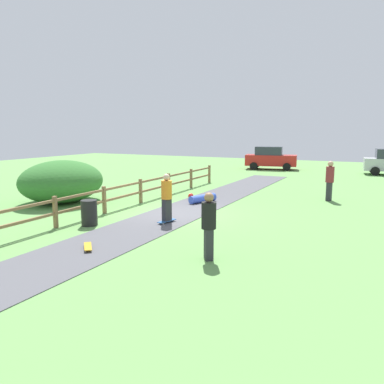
{
  "coord_description": "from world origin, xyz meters",
  "views": [
    {
      "loc": [
        7.35,
        -13.25,
        3.33
      ],
      "look_at": [
        0.9,
        -0.41,
        1.0
      ],
      "focal_mm": 36.05,
      "sensor_mm": 36.0,
      "label": 1
    }
  ],
  "objects_px": {
    "bystander_black": "(209,223)",
    "skater_fallen": "(202,198)",
    "bush_large": "(62,181)",
    "skater_riding": "(167,196)",
    "trash_bin": "(89,213)",
    "skateboard_loose": "(88,246)",
    "parked_car_red": "(270,158)",
    "bystander_maroon": "(330,179)"
  },
  "relations": [
    {
      "from": "bystander_black",
      "to": "bystander_maroon",
      "type": "height_order",
      "value": "bystander_maroon"
    },
    {
      "from": "bystander_black",
      "to": "skater_fallen",
      "type": "bearing_deg",
      "value": 116.58
    },
    {
      "from": "bush_large",
      "to": "parked_car_red",
      "type": "xyz_separation_m",
      "value": [
        4.55,
        19.11,
        -0.01
      ]
    },
    {
      "from": "skater_riding",
      "to": "parked_car_red",
      "type": "distance_m",
      "value": 20.55
    },
    {
      "from": "skater_fallen",
      "to": "bystander_black",
      "type": "distance_m",
      "value": 7.96
    },
    {
      "from": "bush_large",
      "to": "parked_car_red",
      "type": "bearing_deg",
      "value": 76.61
    },
    {
      "from": "trash_bin",
      "to": "bystander_maroon",
      "type": "bearing_deg",
      "value": 51.94
    },
    {
      "from": "bystander_black",
      "to": "bystander_maroon",
      "type": "bearing_deg",
      "value": 80.82
    },
    {
      "from": "bush_large",
      "to": "skater_riding",
      "type": "height_order",
      "value": "bush_large"
    },
    {
      "from": "skater_fallen",
      "to": "bystander_maroon",
      "type": "relative_size",
      "value": 0.78
    },
    {
      "from": "skateboard_loose",
      "to": "bystander_maroon",
      "type": "relative_size",
      "value": 0.38
    },
    {
      "from": "skater_fallen",
      "to": "skateboard_loose",
      "type": "xyz_separation_m",
      "value": [
        0.17,
        -7.84,
        -0.11
      ]
    },
    {
      "from": "bush_large",
      "to": "skater_riding",
      "type": "distance_m",
      "value": 6.53
    },
    {
      "from": "bush_large",
      "to": "skateboard_loose",
      "type": "distance_m",
      "value": 7.83
    },
    {
      "from": "bystander_maroon",
      "to": "bystander_black",
      "type": "bearing_deg",
      "value": -99.18
    },
    {
      "from": "trash_bin",
      "to": "parked_car_red",
      "type": "bearing_deg",
      "value": 88.84
    },
    {
      "from": "skateboard_loose",
      "to": "bystander_black",
      "type": "bearing_deg",
      "value": 12.73
    },
    {
      "from": "bystander_maroon",
      "to": "skateboard_loose",
      "type": "bearing_deg",
      "value": -114.64
    },
    {
      "from": "bush_large",
      "to": "skater_fallen",
      "type": "bearing_deg",
      "value": 26.1
    },
    {
      "from": "bystander_maroon",
      "to": "parked_car_red",
      "type": "height_order",
      "value": "parked_car_red"
    },
    {
      "from": "skater_riding",
      "to": "skater_fallen",
      "type": "bearing_deg",
      "value": 98.16
    },
    {
      "from": "trash_bin",
      "to": "skateboard_loose",
      "type": "relative_size",
      "value": 1.25
    },
    {
      "from": "skater_fallen",
      "to": "parked_car_red",
      "type": "relative_size",
      "value": 0.33
    },
    {
      "from": "bush_large",
      "to": "skater_fallen",
      "type": "distance_m",
      "value": 6.49
    },
    {
      "from": "bush_large",
      "to": "trash_bin",
      "type": "bearing_deg",
      "value": -34.61
    },
    {
      "from": "bystander_maroon",
      "to": "parked_car_red",
      "type": "relative_size",
      "value": 0.42
    },
    {
      "from": "skateboard_loose",
      "to": "parked_car_red",
      "type": "height_order",
      "value": "parked_car_red"
    },
    {
      "from": "trash_bin",
      "to": "parked_car_red",
      "type": "xyz_separation_m",
      "value": [
        0.44,
        21.94,
        0.51
      ]
    },
    {
      "from": "bystander_black",
      "to": "parked_car_red",
      "type": "distance_m",
      "value": 23.84
    },
    {
      "from": "bush_large",
      "to": "skater_riding",
      "type": "xyz_separation_m",
      "value": [
        6.39,
        -1.36,
        0.03
      ]
    },
    {
      "from": "skater_riding",
      "to": "skater_fallen",
      "type": "distance_m",
      "value": 4.32
    },
    {
      "from": "bystander_black",
      "to": "parked_car_red",
      "type": "relative_size",
      "value": 0.4
    },
    {
      "from": "bush_large",
      "to": "trash_bin",
      "type": "distance_m",
      "value": 5.02
    },
    {
      "from": "bush_large",
      "to": "bystander_maroon",
      "type": "xyz_separation_m",
      "value": [
        10.98,
        5.95,
        0.08
      ]
    },
    {
      "from": "trash_bin",
      "to": "bystander_maroon",
      "type": "distance_m",
      "value": 11.17
    },
    {
      "from": "skater_fallen",
      "to": "trash_bin",
      "type": "bearing_deg",
      "value": -106.54
    },
    {
      "from": "bush_large",
      "to": "bystander_maroon",
      "type": "bearing_deg",
      "value": 28.44
    },
    {
      "from": "skater_riding",
      "to": "bystander_black",
      "type": "distance_m",
      "value": 4.12
    },
    {
      "from": "trash_bin",
      "to": "skateboard_loose",
      "type": "distance_m",
      "value": 2.88
    },
    {
      "from": "skateboard_loose",
      "to": "parked_car_red",
      "type": "distance_m",
      "value": 24.17
    },
    {
      "from": "skateboard_loose",
      "to": "bystander_black",
      "type": "height_order",
      "value": "bystander_black"
    },
    {
      "from": "skateboard_loose",
      "to": "skater_riding",
      "type": "bearing_deg",
      "value": 83.22
    }
  ]
}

